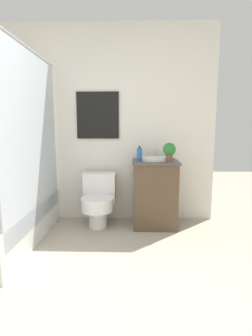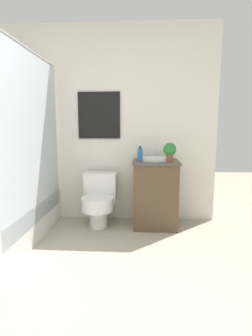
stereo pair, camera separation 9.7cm
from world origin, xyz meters
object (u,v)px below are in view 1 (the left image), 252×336
toilet (98,199)px  soap_bottle (139,154)px  sink (155,159)px  potted_plant (169,150)px

toilet → soap_bottle: 0.75m
sink → potted_plant: potted_plant is taller
toilet → soap_bottle: bearing=2.2°
toilet → soap_bottle: soap_bottle is taller
soap_bottle → potted_plant: bearing=-15.1°
toilet → potted_plant: 1.05m
sink → soap_bottle: bearing=-175.6°
sink → potted_plant: 0.22m
toilet → potted_plant: bearing=-5.0°
soap_bottle → potted_plant: 0.36m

